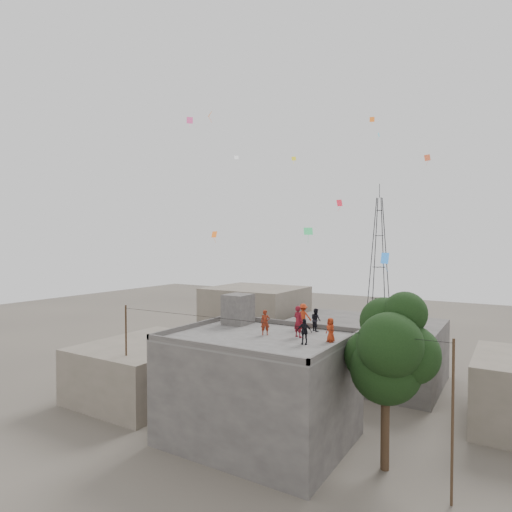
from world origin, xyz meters
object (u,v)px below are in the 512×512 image
(person_dark_adult, at_px, (304,331))
(stair_head_box, at_px, (238,309))
(tree, at_px, (390,351))
(transmission_tower, at_px, (379,260))
(person_red_adult, at_px, (298,322))

(person_dark_adult, bearing_deg, stair_head_box, 140.97)
(tree, distance_m, transmission_tower, 41.12)
(stair_head_box, bearing_deg, transmission_tower, 91.23)
(person_dark_adult, bearing_deg, person_red_adult, 112.49)
(stair_head_box, distance_m, person_dark_adult, 6.95)
(tree, distance_m, person_red_adult, 5.41)
(stair_head_box, distance_m, tree, 10.80)
(stair_head_box, xyz_separation_m, person_red_adult, (5.25, -1.58, -0.09))
(tree, xyz_separation_m, person_red_adult, (-5.31, 0.42, 0.91))
(tree, bearing_deg, person_red_adult, 175.45)
(stair_head_box, distance_m, person_red_adult, 5.49)
(tree, relative_size, transmission_tower, 0.45)
(transmission_tower, distance_m, person_dark_adult, 41.06)
(stair_head_box, bearing_deg, person_dark_adult, -25.43)
(tree, xyz_separation_m, person_dark_adult, (-4.29, -0.98, 0.69))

